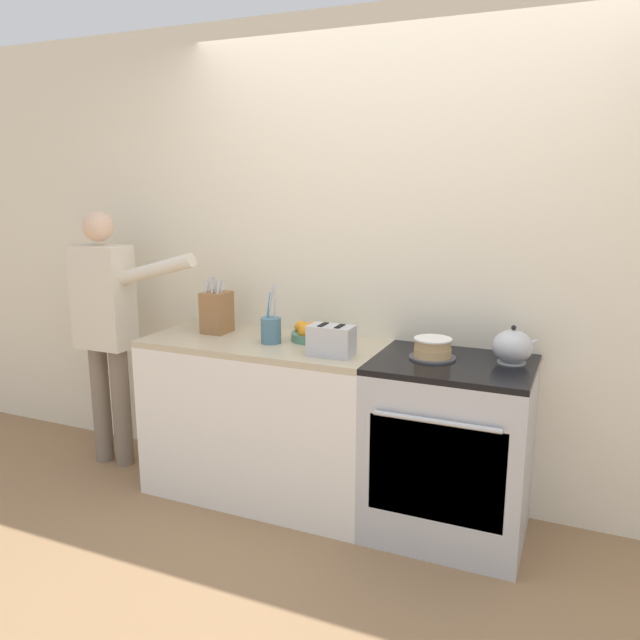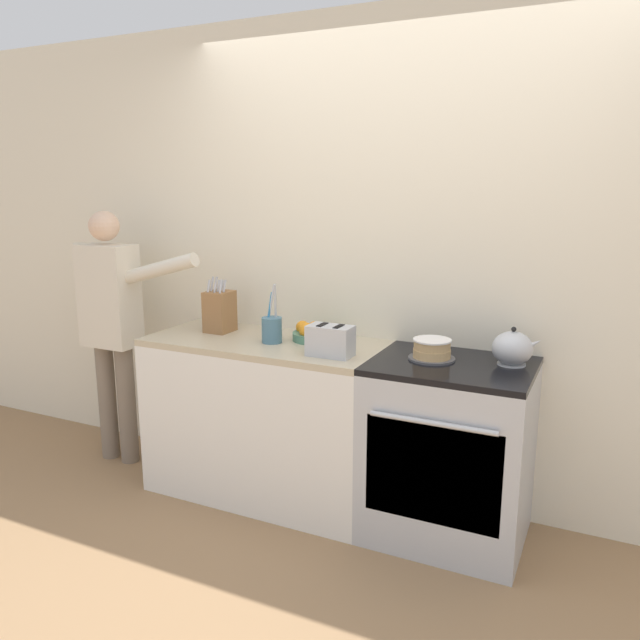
{
  "view_description": "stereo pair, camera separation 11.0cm",
  "coord_description": "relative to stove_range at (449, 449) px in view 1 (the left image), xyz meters",
  "views": [
    {
      "loc": [
        0.89,
        -2.57,
        1.72
      ],
      "look_at": [
        -0.36,
        0.27,
        1.04
      ],
      "focal_mm": 35.0,
      "sensor_mm": 36.0,
      "label": 1
    },
    {
      "loc": [
        0.99,
        -2.53,
        1.72
      ],
      "look_at": [
        -0.36,
        0.27,
        1.04
      ],
      "focal_mm": 35.0,
      "sensor_mm": 36.0,
      "label": 2
    }
  ],
  "objects": [
    {
      "name": "ground_plane",
      "position": [
        -0.32,
        -0.3,
        -0.45
      ],
      "size": [
        16.0,
        16.0,
        0.0
      ],
      "primitive_type": "plane",
      "color": "#93704C"
    },
    {
      "name": "wall_back",
      "position": [
        -0.32,
        0.32,
        0.85
      ],
      "size": [
        8.0,
        0.04,
        2.6
      ],
      "color": "silver",
      "rests_on": "ground_plane"
    },
    {
      "name": "counter_cabinet",
      "position": [
        -1.03,
        0.0,
        -0.0
      ],
      "size": [
        1.3,
        0.6,
        0.89
      ],
      "color": "white",
      "rests_on": "ground_plane"
    },
    {
      "name": "stove_range",
      "position": [
        0.0,
        0.0,
        0.0
      ],
      "size": [
        0.76,
        0.63,
        0.89
      ],
      "color": "#B7BABF",
      "rests_on": "ground_plane"
    },
    {
      "name": "layer_cake",
      "position": [
        -0.11,
        0.02,
        0.49
      ],
      "size": [
        0.23,
        0.23,
        0.1
      ],
      "color": "#4C4C51",
      "rests_on": "stove_range"
    },
    {
      "name": "tea_kettle",
      "position": [
        0.26,
        0.1,
        0.52
      ],
      "size": [
        0.23,
        0.19,
        0.18
      ],
      "color": "#B7BABF",
      "rests_on": "stove_range"
    },
    {
      "name": "knife_block",
      "position": [
        -1.36,
        0.07,
        0.56
      ],
      "size": [
        0.14,
        0.16,
        0.32
      ],
      "color": "olive",
      "rests_on": "counter_cabinet"
    },
    {
      "name": "utensil_crock",
      "position": [
        -0.96,
        -0.02,
        0.52
      ],
      "size": [
        0.11,
        0.11,
        0.32
      ],
      "color": "#477084",
      "rests_on": "counter_cabinet"
    },
    {
      "name": "fruit_bowl",
      "position": [
        -0.79,
        0.11,
        0.48
      ],
      "size": [
        0.24,
        0.24,
        0.11
      ],
      "color": "#4C7F66",
      "rests_on": "counter_cabinet"
    },
    {
      "name": "toaster",
      "position": [
        -0.57,
        -0.13,
        0.52
      ],
      "size": [
        0.24,
        0.13,
        0.16
      ],
      "color": "#B7BABF",
      "rests_on": "counter_cabinet"
    },
    {
      "name": "person_baker",
      "position": [
        -2.09,
        -0.03,
        0.49
      ],
      "size": [
        0.91,
        0.2,
        1.57
      ],
      "rotation": [
        0.0,
        0.0,
        0.23
      ],
      "color": "#7A6B5B",
      "rests_on": "ground_plane"
    }
  ]
}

